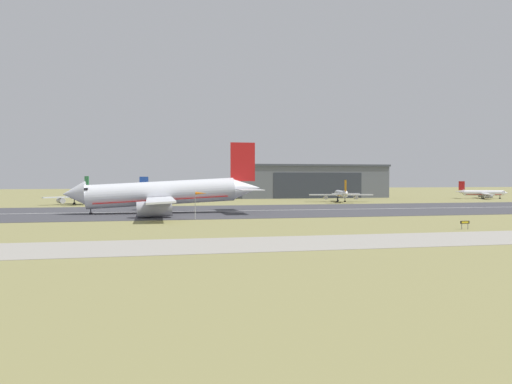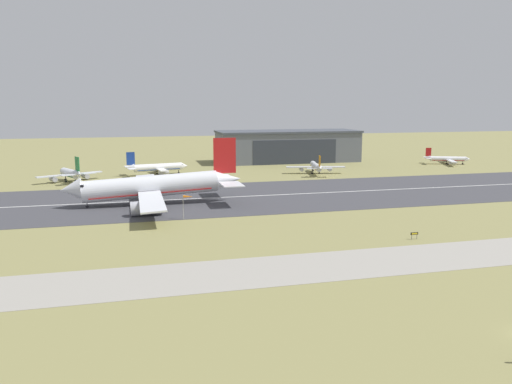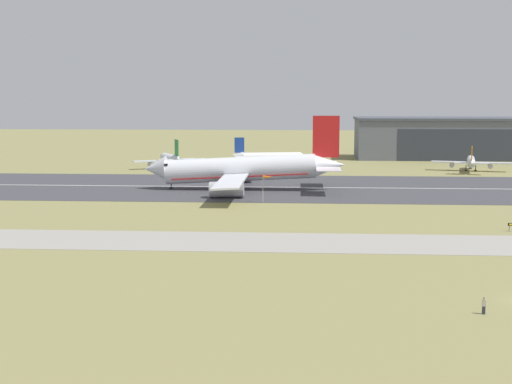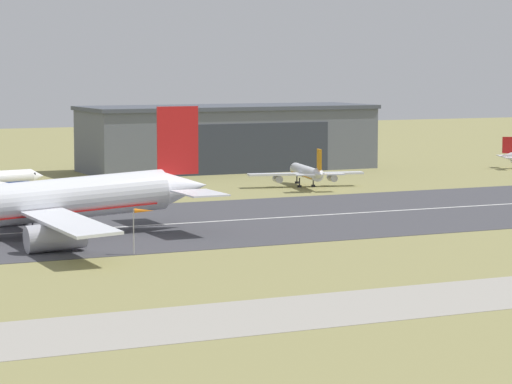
% 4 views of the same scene
% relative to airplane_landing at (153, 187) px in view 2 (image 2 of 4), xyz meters
% --- Properties ---
extents(ground_plane, '(678.40, 678.40, 0.00)m').
position_rel_airplane_landing_xyz_m(ground_plane, '(40.98, -44.13, -4.99)').
color(ground_plane, olive).
extents(runway_strip, '(438.40, 52.98, 0.06)m').
position_rel_airplane_landing_xyz_m(runway_strip, '(40.98, 5.43, -4.96)').
color(runway_strip, '#3D3D42').
rests_on(runway_strip, ground_plane).
extents(runway_centreline, '(394.56, 0.70, 0.01)m').
position_rel_airplane_landing_xyz_m(runway_centreline, '(40.98, 5.43, -4.93)').
color(runway_centreline, silver).
rests_on(runway_centreline, runway_strip).
extents(taxiway_road, '(328.80, 15.36, 0.05)m').
position_rel_airplane_landing_xyz_m(taxiway_road, '(40.98, -62.41, -4.97)').
color(taxiway_road, gray).
rests_on(taxiway_road, ground_plane).
extents(hangar_building, '(68.88, 23.59, 15.07)m').
position_rel_airplane_landing_xyz_m(hangar_building, '(68.89, 91.24, 2.56)').
color(hangar_building, slate).
rests_on(hangar_building, ground_plane).
extents(airplane_landing, '(49.95, 59.90, 18.39)m').
position_rel_airplane_landing_xyz_m(airplane_landing, '(0.00, 0.00, 0.00)').
color(airplane_landing, silver).
rests_on(airplane_landing, ground_plane).
extents(airplane_parked_west, '(25.60, 17.75, 9.48)m').
position_rel_airplane_landing_xyz_m(airplane_parked_west, '(4.47, 59.81, -2.08)').
color(airplane_parked_west, white).
rests_on(airplane_parked_west, ground_plane).
extents(airplane_parked_centre, '(23.82, 22.76, 8.33)m').
position_rel_airplane_landing_xyz_m(airplane_parked_centre, '(66.75, 47.13, -2.02)').
color(airplane_parked_centre, silver).
rests_on(airplane_parked_centre, ground_plane).
extents(airplane_parked_east, '(21.16, 22.35, 7.57)m').
position_rel_airplane_landing_xyz_m(airplane_parked_east, '(137.99, 62.52, -2.59)').
color(airplane_parked_east, white).
rests_on(airplane_parked_east, ground_plane).
extents(airplane_parked_far_east, '(22.23, 19.21, 9.63)m').
position_rel_airplane_landing_xyz_m(airplane_parked_far_east, '(-27.16, 49.76, -2.04)').
color(airplane_parked_far_east, silver).
rests_on(airplane_parked_far_east, ground_plane).
extents(windsock_pole, '(2.60, 1.51, 6.06)m').
position_rel_airplane_landing_xyz_m(windsock_pole, '(7.48, -21.10, 0.44)').
color(windsock_pole, '#B7B7BC').
rests_on(windsock_pole, ground_plane).
extents(runway_sign, '(1.75, 0.13, 1.50)m').
position_rel_airplane_landing_xyz_m(runway_sign, '(51.44, -50.70, -3.86)').
color(runway_sign, '#4C4C51').
rests_on(runway_sign, ground_plane).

